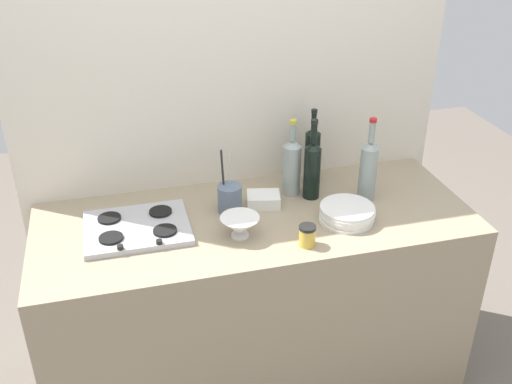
# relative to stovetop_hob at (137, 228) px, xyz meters

# --- Properties ---
(ground_plane) EXTENTS (6.00, 6.00, 0.00)m
(ground_plane) POSITION_rel_stovetop_hob_xyz_m (0.48, -0.02, -0.91)
(ground_plane) COLOR #6B6056
(ground_plane) RESTS_ON ground
(counter_block) EXTENTS (1.80, 0.70, 0.90)m
(counter_block) POSITION_rel_stovetop_hob_xyz_m (0.48, -0.02, -0.46)
(counter_block) COLOR tan
(counter_block) RESTS_ON ground
(backsplash_panel) EXTENTS (1.90, 0.06, 2.30)m
(backsplash_panel) POSITION_rel_stovetop_hob_xyz_m (0.48, 0.36, 0.24)
(backsplash_panel) COLOR beige
(backsplash_panel) RESTS_ON ground
(stovetop_hob) EXTENTS (0.41, 0.33, 0.04)m
(stovetop_hob) POSITION_rel_stovetop_hob_xyz_m (0.00, 0.00, 0.00)
(stovetop_hob) COLOR #B2B2B7
(stovetop_hob) RESTS_ON counter_block
(plate_stack) EXTENTS (0.23, 0.23, 0.06)m
(plate_stack) POSITION_rel_stovetop_hob_xyz_m (0.83, -0.13, 0.02)
(plate_stack) COLOR white
(plate_stack) RESTS_ON counter_block
(wine_bottle_leftmost) EXTENTS (0.08, 0.08, 0.35)m
(wine_bottle_leftmost) POSITION_rel_stovetop_hob_xyz_m (0.68, 0.14, 0.12)
(wine_bottle_leftmost) COLOR gray
(wine_bottle_leftmost) RESTS_ON counter_block
(wine_bottle_mid_left) EXTENTS (0.07, 0.07, 0.37)m
(wine_bottle_mid_left) POSITION_rel_stovetop_hob_xyz_m (0.98, 0.01, 0.13)
(wine_bottle_mid_left) COLOR gray
(wine_bottle_mid_left) RESTS_ON counter_block
(wine_bottle_mid_right) EXTENTS (0.07, 0.07, 0.35)m
(wine_bottle_mid_right) POSITION_rel_stovetop_hob_xyz_m (0.81, 0.23, 0.12)
(wine_bottle_mid_right) COLOR black
(wine_bottle_mid_right) RESTS_ON counter_block
(wine_bottle_rightmost) EXTENTS (0.07, 0.07, 0.36)m
(wine_bottle_rightmost) POSITION_rel_stovetop_hob_xyz_m (0.76, 0.09, 0.12)
(wine_bottle_rightmost) COLOR black
(wine_bottle_rightmost) RESTS_ON counter_block
(mixing_bowl) EXTENTS (0.15, 0.15, 0.09)m
(mixing_bowl) POSITION_rel_stovetop_hob_xyz_m (0.39, -0.14, 0.03)
(mixing_bowl) COLOR white
(mixing_bowl) RESTS_ON counter_block
(butter_dish) EXTENTS (0.16, 0.14, 0.05)m
(butter_dish) POSITION_rel_stovetop_hob_xyz_m (0.54, 0.07, 0.01)
(butter_dish) COLOR white
(butter_dish) RESTS_ON counter_block
(utensil_crock) EXTENTS (0.10, 0.10, 0.27)m
(utensil_crock) POSITION_rel_stovetop_hob_xyz_m (0.39, 0.06, 0.05)
(utensil_crock) COLOR slate
(utensil_crock) RESTS_ON counter_block
(condiment_jar_front) EXTENTS (0.07, 0.07, 0.08)m
(condiment_jar_front) POSITION_rel_stovetop_hob_xyz_m (0.62, -0.27, 0.03)
(condiment_jar_front) COLOR gold
(condiment_jar_front) RESTS_ON counter_block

